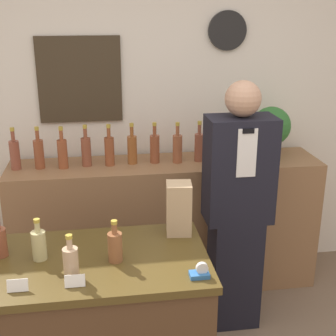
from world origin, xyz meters
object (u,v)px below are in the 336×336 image
Objects in this scene: shopkeeper at (237,211)px; paper_bag at (179,208)px; potted_plant at (271,129)px; tape_dispenser at (200,272)px.

shopkeeper reaches higher than paper_bag.
potted_plant is (0.40, 0.55, 0.39)m from shopkeeper.
potted_plant reaches higher than tape_dispenser.
tape_dispenser is (-0.43, -0.85, 0.10)m from shopkeeper.
paper_bag is 3.21× the size of tape_dispenser.
tape_dispenser is (0.02, -0.45, -0.12)m from paper_bag.
potted_plant reaches higher than paper_bag.
shopkeeper is 0.79m from potted_plant.
shopkeeper reaches higher than tape_dispenser.
paper_bag is 0.46m from tape_dispenser.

